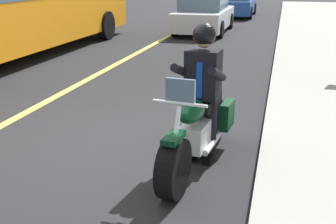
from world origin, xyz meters
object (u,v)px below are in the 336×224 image
(car_silver, at_px, (237,3))
(motorcycle_main, at_px, (197,131))
(car_dark, at_px, (204,15))
(rider_main, at_px, (203,81))

(car_silver, bearing_deg, motorcycle_main, 4.91)
(motorcycle_main, height_order, car_dark, car_dark)
(motorcycle_main, xyz_separation_m, car_dark, (-12.14, -2.15, 0.24))
(car_silver, bearing_deg, car_dark, -4.26)
(rider_main, xyz_separation_m, car_silver, (-18.89, -1.65, -0.35))
(rider_main, relative_size, car_silver, 0.38)
(motorcycle_main, relative_size, car_silver, 0.48)
(motorcycle_main, bearing_deg, car_dark, -169.94)
(rider_main, bearing_deg, car_silver, -175.00)
(motorcycle_main, distance_m, car_silver, 19.15)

